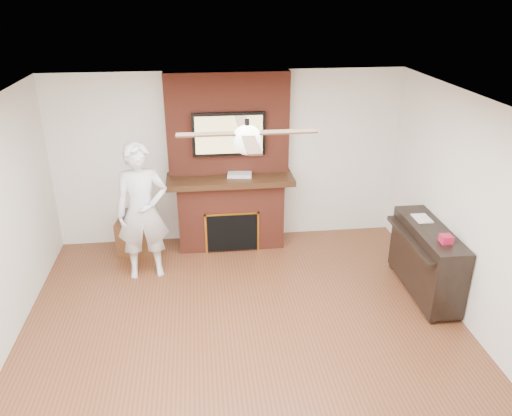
{
  "coord_description": "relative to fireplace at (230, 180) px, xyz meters",
  "views": [
    {
      "loc": [
        -0.41,
        -4.13,
        3.52
      ],
      "look_at": [
        0.18,
        0.9,
        1.27
      ],
      "focal_mm": 35.0,
      "sensor_mm": 36.0,
      "label": 1
    }
  ],
  "objects": [
    {
      "name": "room_shell",
      "position": [
        0.0,
        -2.55,
        0.25
      ],
      "size": [
        5.36,
        5.86,
        2.86
      ],
      "color": "#582E1A",
      "rests_on": "ground"
    },
    {
      "name": "fireplace",
      "position": [
        0.0,
        0.0,
        0.0
      ],
      "size": [
        1.78,
        0.64,
        2.5
      ],
      "color": "maroon",
      "rests_on": "ground"
    },
    {
      "name": "tv",
      "position": [
        0.0,
        -0.05,
        0.68
      ],
      "size": [
        1.0,
        0.08,
        0.6
      ],
      "color": "black",
      "rests_on": "fireplace"
    },
    {
      "name": "ceiling_fan",
      "position": [
        -0.0,
        -2.55,
        1.34
      ],
      "size": [
        1.21,
        1.21,
        0.31
      ],
      "color": "black",
      "rests_on": "room_shell"
    },
    {
      "name": "person",
      "position": [
        -1.17,
        -0.78,
        -0.09
      ],
      "size": [
        0.71,
        0.51,
        1.82
      ],
      "primitive_type": "imported",
      "rotation": [
        0.0,
        0.0,
        0.11
      ],
      "color": "silver",
      "rests_on": "ground"
    },
    {
      "name": "side_table",
      "position": [
        -1.37,
        -0.07,
        -0.72
      ],
      "size": [
        0.56,
        0.56,
        0.59
      ],
      "rotation": [
        0.0,
        0.0,
        -0.11
      ],
      "color": "#532E17",
      "rests_on": "ground"
    },
    {
      "name": "piano",
      "position": [
        2.28,
        -1.63,
        -0.52
      ],
      "size": [
        0.52,
        1.37,
        0.98
      ],
      "rotation": [
        0.0,
        0.0,
        -0.01
      ],
      "color": "black",
      "rests_on": "ground"
    },
    {
      "name": "cable_box",
      "position": [
        0.14,
        -0.1,
        0.11
      ],
      "size": [
        0.36,
        0.24,
        0.05
      ],
      "primitive_type": "cube",
      "rotation": [
        0.0,
        0.0,
        -0.14
      ],
      "color": "silver",
      "rests_on": "fireplace"
    },
    {
      "name": "candle_orange",
      "position": [
        -0.17,
        -0.18,
        -0.93
      ],
      "size": [
        0.07,
        0.07,
        0.13
      ],
      "primitive_type": "cylinder",
      "color": "#C06016",
      "rests_on": "ground"
    },
    {
      "name": "candle_green",
      "position": [
        -0.02,
        -0.21,
        -0.95
      ],
      "size": [
        0.08,
        0.08,
        0.09
      ],
      "primitive_type": "cylinder",
      "color": "#4E8434",
      "rests_on": "ground"
    },
    {
      "name": "candle_cream",
      "position": [
        0.15,
        -0.24,
        -0.94
      ],
      "size": [
        0.08,
        0.08,
        0.11
      ],
      "primitive_type": "cylinder",
      "color": "#C2B89B",
      "rests_on": "ground"
    },
    {
      "name": "candle_blue",
      "position": [
        0.3,
        -0.17,
        -0.96
      ],
      "size": [
        0.06,
        0.06,
        0.08
      ],
      "primitive_type": "cylinder",
      "color": "#374AA6",
      "rests_on": "ground"
    }
  ]
}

